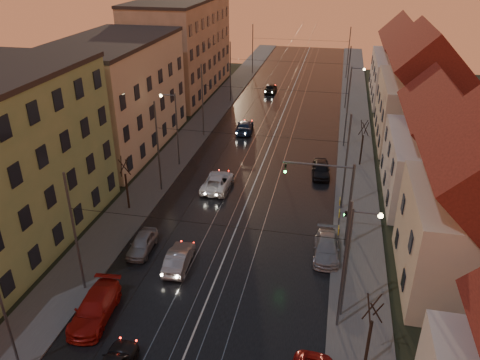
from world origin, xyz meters
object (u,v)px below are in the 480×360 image
Objects in this scene: street_lamp_3 at (352,91)px; parked_left_2 at (95,308)px; driving_car_1 at (179,258)px; driving_car_3 at (245,127)px; street_lamp_2 at (174,123)px; parked_left_3 at (142,243)px; street_lamp_1 at (353,254)px; parked_right_1 at (327,248)px; driving_car_4 at (271,88)px; parked_right_2 at (321,169)px; driving_car_2 at (218,182)px; traffic_light_mast at (337,194)px.

parked_left_2 is at bearing -111.66° from street_lamp_3.
driving_car_3 is (-0.85, 28.69, 0.01)m from driving_car_1.
street_lamp_2 reaches higher than parked_left_3.
street_lamp_1 is 7.91m from parked_right_1.
parked_right_2 is (9.73, -29.58, 0.02)m from driving_car_4.
parked_left_3 is at bearing -24.71° from driving_car_1.
parked_left_2 reaches higher than parked_right_2.
driving_car_2 is at bearing 71.91° from parked_left_3.
parked_right_2 is (12.86, 16.40, 0.07)m from parked_left_3.
driving_car_4 is at bearing 131.31° from street_lamp_3.
street_lamp_1 is at bearing 7.15° from parked_left_2.
parked_right_1 is at bearing 140.93° from driving_car_2.
traffic_light_mast reaches higher than driving_car_3.
street_lamp_2 is 20.89m from traffic_light_mast.
parked_right_2 is (15.48, 0.60, -4.14)m from street_lamp_2.
street_lamp_3 reaches higher than driving_car_1.
street_lamp_3 is at bearing 74.98° from parked_right_2.
street_lamp_2 is 18.64m from driving_car_1.
parked_right_2 is (-2.73, 20.60, -4.14)m from street_lamp_1.
street_lamp_1 is at bearing -87.45° from parked_right_2.
driving_car_4 is (-11.35, 42.18, -3.87)m from traffic_light_mast.
parked_left_3 is at bearing -80.56° from street_lamp_2.
street_lamp_1 is 1.83× the size of parked_right_2.
traffic_light_mast is at bearing -87.68° from parked_right_2.
traffic_light_mast is at bearing 104.98° from driving_car_4.
parked_left_2 is at bearing -123.30° from parked_right_2.
driving_car_1 is 28.70m from driving_car_3.
driving_car_2 is 1.20× the size of parked_right_2.
parked_right_1 is 14.12m from parked_right_2.
street_lamp_3 is at bearing -166.85° from driving_car_3.
street_lamp_2 is at bearing 96.56° from parked_left_3.
driving_car_1 is 7.15m from parked_left_2.
street_lamp_2 reaches higher than parked_right_1.
parked_left_2 reaches higher than driving_car_4.
street_lamp_3 is (18.21, 16.00, 0.00)m from street_lamp_2.
driving_car_3 is 18.62m from driving_car_4.
traffic_light_mast is at bearing 146.76° from driving_car_2.
parked_left_3 is at bearing 78.90° from driving_car_3.
driving_car_3 is at bearing 88.25° from driving_car_4.
street_lamp_1 and street_lamp_3 have the same top height.
driving_car_2 is 15.95m from driving_car_3.
parked_right_1 is 1.08× the size of parked_right_2.
street_lamp_1 is 16.68m from parked_left_3.
street_lamp_2 is at bearing 91.25° from parked_left_2.
street_lamp_2 reaches higher than parked_left_2.
street_lamp_2 reaches higher than driving_car_4.
driving_car_1 is 0.83× the size of parked_left_2.
street_lamp_3 reaches higher than parked_right_1.
street_lamp_1 reaches higher than driving_car_3.
driving_car_2 is 1.01× the size of parked_left_2.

